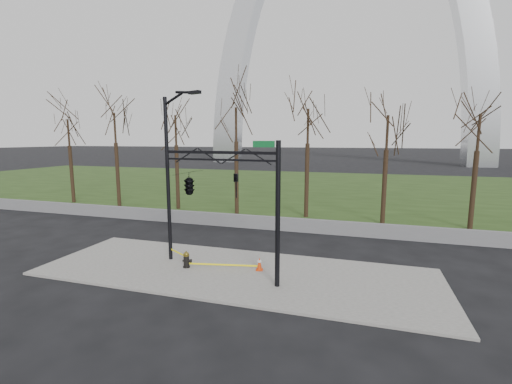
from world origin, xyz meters
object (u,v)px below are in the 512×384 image
(fire_hydrant, at_px, (187,260))
(street_light, at_px, (171,168))
(traffic_cone, at_px, (259,264))
(traffic_signal_mast, at_px, (205,184))

(fire_hydrant, height_order, street_light, street_light)
(traffic_cone, distance_m, traffic_signal_mast, 4.45)
(fire_hydrant, distance_m, street_light, 4.44)
(fire_hydrant, distance_m, traffic_signal_mast, 3.96)
(street_light, xyz_separation_m, traffic_signal_mast, (2.42, -1.36, -0.55))
(traffic_cone, height_order, traffic_signal_mast, traffic_signal_mast)
(traffic_cone, xyz_separation_m, traffic_signal_mast, (-2.04, -1.27, 3.75))
(fire_hydrant, xyz_separation_m, traffic_signal_mast, (1.31, -0.61, 3.68))
(fire_hydrant, relative_size, street_light, 0.10)
(street_light, bearing_deg, traffic_signal_mast, -9.99)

